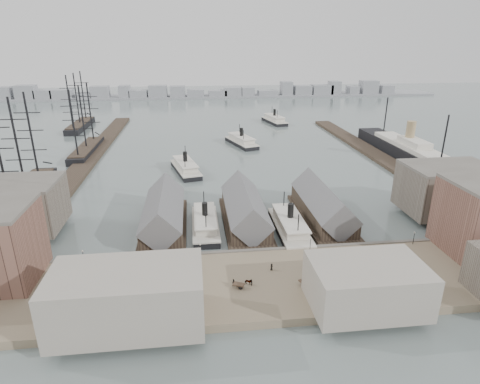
{
  "coord_description": "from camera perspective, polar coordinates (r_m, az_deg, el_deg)",
  "views": [
    {
      "loc": [
        -15.67,
        -101.55,
        55.99
      ],
      "look_at": [
        0.0,
        30.0,
        6.0
      ],
      "focal_mm": 30.0,
      "sensor_mm": 36.0,
      "label": 1
    }
  ],
  "objects": [
    {
      "name": "tram",
      "position": [
        110.27,
        21.95,
        -9.11
      ],
      "size": [
        3.95,
        11.25,
        3.92
      ],
      "rotation": [
        0.0,
        0.0,
        0.1
      ],
      "color": "black",
      "rests_on": "quay"
    },
    {
      "name": "ferry_shed_west",
      "position": [
        129.5,
        -10.82,
        -3.08
      ],
      "size": [
        14.0,
        42.0,
        12.6
      ],
      "color": "#2D231C",
      "rests_on": "ground"
    },
    {
      "name": "lamp_post_near_e",
      "position": [
        111.85,
        10.0,
        -6.96
      ],
      "size": [
        0.44,
        0.44,
        3.92
      ],
      "color": "black",
      "rests_on": "quay"
    },
    {
      "name": "ferry_shed_east",
      "position": [
        135.64,
        11.65,
        -2.02
      ],
      "size": [
        14.0,
        42.0,
        12.6
      ],
      "color": "#2D231C",
      "rests_on": "ground"
    },
    {
      "name": "far_shore",
      "position": [
        439.0,
        -5.12,
        13.78
      ],
      "size": [
        500.0,
        40.0,
        15.72
      ],
      "color": "gray",
      "rests_on": "ground"
    },
    {
      "name": "pedestrian_3",
      "position": [
        96.42,
        -0.93,
        -12.73
      ],
      "size": [
        0.99,
        1.13,
        1.83
      ],
      "primitive_type": "imported",
      "rotation": [
        0.0,
        0.0,
        4.08
      ],
      "color": "black",
      "rests_on": "quay"
    },
    {
      "name": "horse_cart_right",
      "position": [
        98.19,
        10.26,
        -12.51
      ],
      "size": [
        4.79,
        2.93,
        1.53
      ],
      "rotation": [
        0.0,
        0.0,
        1.91
      ],
      "color": "black",
      "rests_on": "quay"
    },
    {
      "name": "ocean_steamer",
      "position": [
        220.65,
        22.76,
        5.45
      ],
      "size": [
        12.96,
        94.72,
        18.94
      ],
      "color": "black",
      "rests_on": "ground"
    },
    {
      "name": "horse_cart_left",
      "position": [
        102.4,
        -19.6,
        -11.97
      ],
      "size": [
        4.79,
        2.15,
        1.6
      ],
      "rotation": [
        0.0,
        0.0,
        1.4
      ],
      "color": "black",
      "rests_on": "quay"
    },
    {
      "name": "horse_cart_center",
      "position": [
        96.44,
        0.65,
        -12.83
      ],
      "size": [
        4.79,
        3.08,
        1.45
      ],
      "rotation": [
        0.0,
        0.0,
        1.12
      ],
      "color": "black",
      "rests_on": "quay"
    },
    {
      "name": "ferry_open_mid",
      "position": [
        231.28,
        0.21,
        7.29
      ],
      "size": [
        17.33,
        30.63,
        10.48
      ],
      "rotation": [
        0.0,
        0.0,
        0.31
      ],
      "color": "black",
      "rests_on": "ground"
    },
    {
      "name": "warehouse_west_back",
      "position": [
        139.47,
        -29.24,
        -1.78
      ],
      "size": [
        26.0,
        20.0,
        14.0
      ],
      "primitive_type": "cube",
      "color": "#60564C",
      "rests_on": "west_land"
    },
    {
      "name": "ferry_docked_east",
      "position": [
        125.49,
        7.11,
        -4.77
      ],
      "size": [
        8.63,
        28.75,
        10.27
      ],
      "color": "black",
      "rests_on": "ground"
    },
    {
      "name": "pedestrian_7",
      "position": [
        102.35,
        18.66,
        -11.8
      ],
      "size": [
        1.32,
        1.03,
        1.79
      ],
      "primitive_type": "imported",
      "rotation": [
        0.0,
        0.0,
        2.78
      ],
      "color": "black",
      "rests_on": "quay"
    },
    {
      "name": "pedestrian_8",
      "position": [
        119.62,
        22.02,
        -7.32
      ],
      "size": [
        1.03,
        1.06,
        1.79
      ],
      "primitive_type": "imported",
      "rotation": [
        0.0,
        0.0,
        5.47
      ],
      "color": "black",
      "rests_on": "quay"
    },
    {
      "name": "street_bldg_center",
      "position": [
        92.25,
        17.57,
        -12.5
      ],
      "size": [
        24.0,
        16.0,
        10.0
      ],
      "primitive_type": "cube",
      "color": "gray",
      "rests_on": "quay"
    },
    {
      "name": "ground",
      "position": [
        117.02,
        1.75,
        -7.92
      ],
      "size": [
        900.0,
        900.0,
        0.0
      ],
      "primitive_type": "plane",
      "color": "slate",
      "rests_on": "ground"
    },
    {
      "name": "sailing_ship_near",
      "position": [
        168.98,
        -29.02,
        -0.39
      ],
      "size": [
        9.12,
        62.82,
        37.49
      ],
      "color": "black",
      "rests_on": "ground"
    },
    {
      "name": "sailing_ship_far",
      "position": [
        298.08,
        -21.77,
        8.91
      ],
      "size": [
        8.89,
        49.36,
        36.53
      ],
      "color": "black",
      "rests_on": "ground"
    },
    {
      "name": "ferry_docked_west",
      "position": [
        127.24,
        -4.97,
        -4.39
      ],
      "size": [
        8.1,
        26.99,
        9.64
      ],
      "color": "black",
      "rests_on": "ground"
    },
    {
      "name": "pedestrian_10",
      "position": [
        96.56,
        1.61,
        -12.75
      ],
      "size": [
        0.74,
        0.88,
        1.63
      ],
      "primitive_type": "imported",
      "rotation": [
        0.0,
        0.0,
        4.55
      ],
      "color": "black",
      "rests_on": "quay"
    },
    {
      "name": "ferry_open_far",
      "position": [
        296.89,
        4.91,
        10.22
      ],
      "size": [
        14.82,
        30.99,
        10.64
      ],
      "rotation": [
        0.0,
        0.0,
        0.21
      ],
      "color": "black",
      "rests_on": "ground"
    },
    {
      "name": "warehouse_east_back",
      "position": [
        150.82,
        27.35,
        0.33
      ],
      "size": [
        28.0,
        20.0,
        15.0
      ],
      "primitive_type": "cube",
      "color": "#60564C",
      "rests_on": "east_land"
    },
    {
      "name": "pedestrian_4",
      "position": [
        102.56,
        4.51,
        -10.57
      ],
      "size": [
        1.03,
        1.03,
        1.81
      ],
      "primitive_type": "imported",
      "rotation": [
        0.0,
        0.0,
        0.8
      ],
      "color": "black",
      "rests_on": "quay"
    },
    {
      "name": "pedestrian_0",
      "position": [
        109.48,
        -20.14,
        -9.81
      ],
      "size": [
        0.71,
        0.68,
        1.57
      ],
      "primitive_type": "imported",
      "rotation": [
        0.0,
        0.0,
        5.63
      ],
      "color": "black",
      "rests_on": "quay"
    },
    {
      "name": "pedestrian_2",
      "position": [
        102.54,
        -5.98,
        -10.67
      ],
      "size": [
        0.82,
        1.19,
        1.69
      ],
      "primitive_type": "imported",
      "rotation": [
        0.0,
        0.0,
        4.53
      ],
      "color": "black",
      "rests_on": "quay"
    },
    {
      "name": "seawall",
      "position": [
        111.97,
        2.16,
        -8.67
      ],
      "size": [
        180.0,
        1.2,
        2.3
      ],
      "primitive_type": "cube",
      "color": "#59544C",
      "rests_on": "ground"
    },
    {
      "name": "west_wharf",
      "position": [
        215.42,
        -20.67,
        4.48
      ],
      "size": [
        10.0,
        220.0,
        1.6
      ],
      "primitive_type": "cube",
      "color": "#2D231C",
      "rests_on": "ground"
    },
    {
      "name": "east_wharf",
      "position": [
        220.26,
        18.7,
        5.06
      ],
      "size": [
        10.0,
        180.0,
        1.6
      ],
      "primitive_type": "cube",
      "color": "#2D231C",
      "rests_on": "ground"
    },
    {
      "name": "ferry_shed_center",
      "position": [
        130.03,
        0.68,
        -2.59
      ],
      "size": [
        14.0,
        42.0,
        12.6
      ],
      "color": "#2D231C",
      "rests_on": "ground"
    },
    {
      "name": "pedestrian_1",
      "position": [
        101.7,
        -23.01,
        -12.68
      ],
      "size": [
        0.68,
        0.86,
        1.73
      ],
      "primitive_type": "imported",
      "rotation": [
        0.0,
        0.0,
        4.69
      ],
      "color": "black",
      "rests_on": "quay"
    },
    {
      "name": "sailing_ship_mid",
      "position": [
        228.64,
        -20.97,
        5.77
      ],
      "size": [
        8.53,
        49.29,
        35.07
      ],
      "color": "black",
      "rests_on": "ground"
    },
    {
      "name": "lamp_post_near_w",
      "position": [
        107.56,
        -5.67,
        -7.91
      ],
      "size": [
        0.44,
        0.44,
        3.92
      ],
      "color": "black",
      "rests_on": "quay"
    },
    {
      "name": "quay",
      "position": [
        99.6,
        3.49,
        -12.88
      ],
      "size": [
        180.0,
        30.0,
        2.0
      ],
      "primitive_type": "cube",
      "color": "#786850",
      "rests_on": "ground"
    },
    {
      "name": "lamp_post_far_e",
      "position": [
        123.49,
        23.53,
        -5.71
      ],
      "size": [
        0.44,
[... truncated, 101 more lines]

